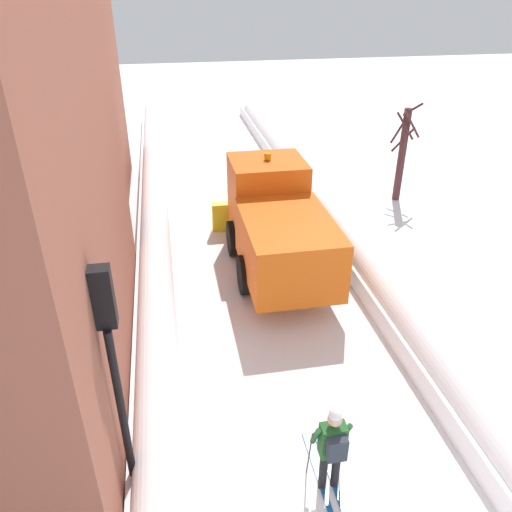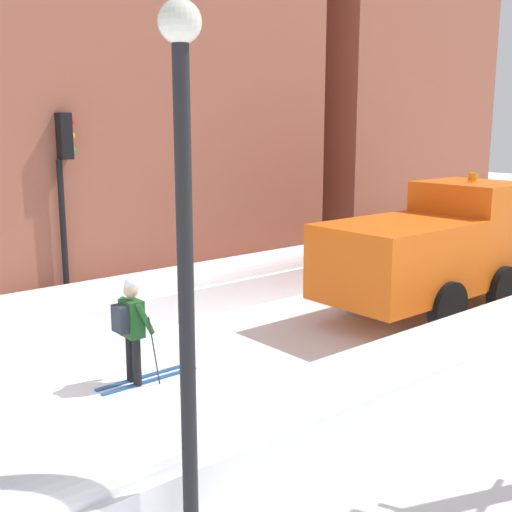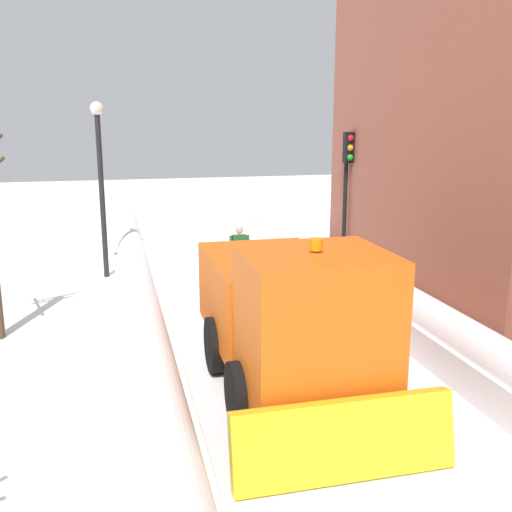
% 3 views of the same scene
% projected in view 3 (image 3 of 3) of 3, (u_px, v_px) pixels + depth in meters
% --- Properties ---
extents(ground_plane, '(80.00, 80.00, 0.00)m').
position_uv_depth(ground_plane, '(331.00, 408.00, 10.06)').
color(ground_plane, white).
extents(snowbank_left, '(1.10, 36.00, 1.13)m').
position_uv_depth(snowbank_left, '(485.00, 364.00, 10.63)').
color(snowbank_left, white).
rests_on(snowbank_left, ground).
extents(snowbank_right, '(1.10, 36.00, 0.99)m').
position_uv_depth(snowbank_right, '(156.00, 406.00, 9.28)').
color(snowbank_right, white).
rests_on(snowbank_right, ground).
extents(plow_truck, '(3.20, 5.98, 3.12)m').
position_uv_depth(plow_truck, '(288.00, 313.00, 10.42)').
color(plow_truck, orange).
rests_on(plow_truck, ground).
extents(skier, '(0.62, 1.80, 1.81)m').
position_uv_depth(skier, '(239.00, 249.00, 17.65)').
color(skier, black).
rests_on(skier, ground).
extents(traffic_light_pole, '(0.28, 0.42, 4.46)m').
position_uv_depth(traffic_light_pole, '(347.00, 177.00, 17.52)').
color(traffic_light_pole, black).
rests_on(traffic_light_pole, ground).
extents(street_lamp, '(0.40, 0.40, 5.33)m').
position_uv_depth(street_lamp, '(100.00, 169.00, 17.66)').
color(street_lamp, black).
rests_on(street_lamp, ground).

